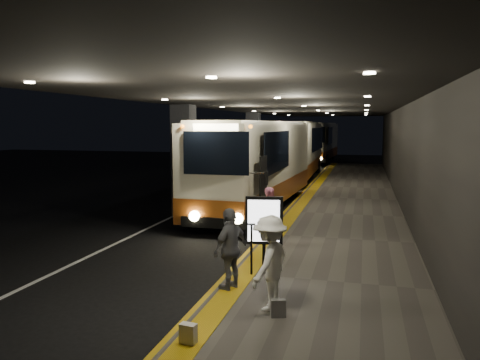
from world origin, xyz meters
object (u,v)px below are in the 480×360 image
at_px(coach_third, 319,144).
at_px(passenger_waiting_white, 270,263).
at_px(coach_main, 257,168).
at_px(passenger_waiting_grey, 231,249).
at_px(info_sign, 264,222).
at_px(stanchion_post, 251,250).
at_px(passenger_boarding, 271,215).
at_px(coach_second, 296,152).
at_px(bag_plain, 188,334).
at_px(bag_polka, 278,308).

height_order(coach_third, passenger_waiting_white, coach_third).
height_order(coach_main, passenger_waiting_grey, coach_main).
xyz_separation_m(passenger_waiting_white, info_sign, (-0.54, 2.03, 0.34)).
bearing_deg(info_sign, stanchion_post, -160.83).
bearing_deg(stanchion_post, passenger_boarding, 92.76).
xyz_separation_m(coach_third, stanchion_post, (1.93, -36.34, -1.03)).
bearing_deg(passenger_boarding, coach_main, 32.93).
bearing_deg(info_sign, passenger_waiting_white, -85.58).
relative_size(coach_second, bag_plain, 36.24).
xyz_separation_m(passenger_waiting_white, passenger_waiting_grey, (-1.01, 0.87, -0.03)).
bearing_deg(bag_plain, coach_third, 92.54).
relative_size(coach_third, info_sign, 6.53).
distance_m(bag_polka, bag_plain, 1.83).
bearing_deg(passenger_waiting_grey, passenger_waiting_white, 71.80).
height_order(coach_third, passenger_boarding, coach_third).
distance_m(coach_second, stanchion_post, 21.49).
distance_m(coach_main, bag_plain, 13.14).
bearing_deg(passenger_waiting_grey, coach_main, -147.70).
xyz_separation_m(bag_polka, bag_plain, (-1.20, -1.39, -0.00)).
bearing_deg(info_sign, bag_plain, -106.96).
xyz_separation_m(coach_second, passenger_boarding, (1.85, -18.32, -0.81)).
bearing_deg(bag_polka, coach_second, 97.33).
distance_m(coach_third, info_sign, 36.26).
distance_m(passenger_boarding, stanchion_post, 3.07).
bearing_deg(bag_polka, stanchion_post, 114.96).
bearing_deg(passenger_waiting_white, info_sign, -151.00).
xyz_separation_m(passenger_waiting_white, bag_plain, (-0.97, -1.73, -0.73)).
bearing_deg(passenger_waiting_white, bag_plain, -15.15).
xyz_separation_m(coach_main, passenger_waiting_white, (2.80, -11.20, -0.71)).
height_order(bag_plain, info_sign, info_sign).
bearing_deg(bag_plain, info_sign, 83.53).
bearing_deg(coach_second, coach_third, 88.72).
bearing_deg(stanchion_post, info_sign, 29.66).
xyz_separation_m(coach_third, passenger_waiting_white, (2.74, -38.22, -0.74)).
distance_m(coach_third, passenger_boarding, 33.34).
relative_size(passenger_waiting_white, passenger_waiting_grey, 1.03).
bearing_deg(passenger_boarding, passenger_waiting_grey, -164.40).
bearing_deg(passenger_waiting_white, coach_main, -151.89).
bearing_deg(coach_main, bag_plain, -79.09).
distance_m(passenger_waiting_grey, bag_polka, 1.87).
distance_m(coach_main, passenger_boarding, 6.58).
height_order(coach_main, bag_polka, coach_main).
height_order(passenger_boarding, bag_plain, passenger_boarding).
bearing_deg(coach_main, bag_polka, -72.46).
relative_size(info_sign, stanchion_post, 1.52).
bearing_deg(coach_main, passenger_waiting_white, -73.13).
bearing_deg(coach_main, coach_third, 92.71).
relative_size(bag_polka, info_sign, 0.18).
distance_m(passenger_boarding, bag_polka, 5.44).
distance_m(passenger_waiting_white, info_sign, 2.13).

